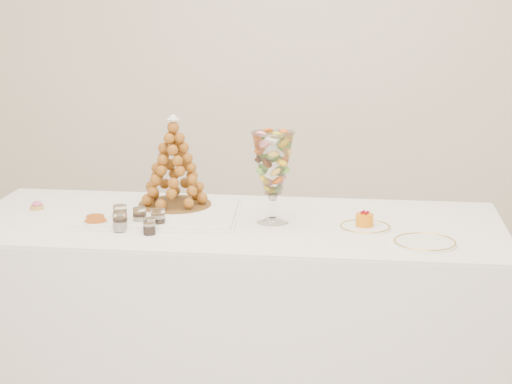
# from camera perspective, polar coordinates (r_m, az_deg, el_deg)

# --- Properties ---
(buffet_table) EXTENTS (2.21, 0.88, 0.84)m
(buffet_table) POSITION_cam_1_polar(r_m,az_deg,el_deg) (3.64, -1.48, -8.30)
(buffet_table) COLOR white
(buffet_table) RESTS_ON ground
(lace_tray) EXTENTS (0.68, 0.53, 0.02)m
(lace_tray) POSITION_cam_1_polar(r_m,az_deg,el_deg) (3.61, -6.51, -1.42)
(lace_tray) COLOR white
(lace_tray) RESTS_ON buffet_table
(macaron_vase) EXTENTS (0.17, 0.17, 0.37)m
(macaron_vase) POSITION_cam_1_polar(r_m,az_deg,el_deg) (3.43, 1.13, 1.87)
(macaron_vase) COLOR white
(macaron_vase) RESTS_ON buffet_table
(cake_plate) EXTENTS (0.21, 0.21, 0.01)m
(cake_plate) POSITION_cam_1_polar(r_m,az_deg,el_deg) (3.43, 7.28, -2.35)
(cake_plate) COLOR white
(cake_plate) RESTS_ON buffet_table
(spare_plate) EXTENTS (0.24, 0.24, 0.01)m
(spare_plate) POSITION_cam_1_polar(r_m,az_deg,el_deg) (3.26, 11.18, -3.35)
(spare_plate) COLOR white
(spare_plate) RESTS_ON buffet_table
(pink_tart) EXTENTS (0.06, 0.06, 0.04)m
(pink_tart) POSITION_cam_1_polar(r_m,az_deg,el_deg) (3.80, -14.39, -0.90)
(pink_tart) COLOR tan
(pink_tart) RESTS_ON buffet_table
(verrine_a) EXTENTS (0.07, 0.07, 0.08)m
(verrine_a) POSITION_cam_1_polar(r_m,az_deg,el_deg) (3.51, -9.04, -1.48)
(verrine_a) COLOR white
(verrine_a) RESTS_ON buffet_table
(verrine_b) EXTENTS (0.06, 0.06, 0.07)m
(verrine_b) POSITION_cam_1_polar(r_m,az_deg,el_deg) (3.46, -7.76, -1.64)
(verrine_b) COLOR white
(verrine_b) RESTS_ON buffet_table
(verrine_c) EXTENTS (0.06, 0.06, 0.08)m
(verrine_c) POSITION_cam_1_polar(r_m,az_deg,el_deg) (3.42, -6.55, -1.77)
(verrine_c) COLOR white
(verrine_c) RESTS_ON buffet_table
(verrine_d) EXTENTS (0.06, 0.06, 0.08)m
(verrine_d) POSITION_cam_1_polar(r_m,az_deg,el_deg) (3.40, -9.05, -1.99)
(verrine_d) COLOR white
(verrine_d) RESTS_ON buffet_table
(verrine_e) EXTENTS (0.06, 0.06, 0.06)m
(verrine_e) POSITION_cam_1_polar(r_m,az_deg,el_deg) (3.34, -7.14, -2.28)
(verrine_e) COLOR white
(verrine_e) RESTS_ON buffet_table
(ramekin_back) EXTENTS (0.08, 0.08, 0.03)m
(ramekin_back) POSITION_cam_1_polar(r_m,az_deg,el_deg) (3.54, -10.65, -1.82)
(ramekin_back) COLOR white
(ramekin_back) RESTS_ON buffet_table
(ramekin_front) EXTENTS (0.10, 0.10, 0.03)m
(ramekin_front) POSITION_cam_1_polar(r_m,az_deg,el_deg) (3.46, -10.63, -2.15)
(ramekin_front) COLOR white
(ramekin_front) RESTS_ON buffet_table
(croquembouche) EXTENTS (0.31, 0.31, 0.39)m
(croquembouche) POSITION_cam_1_polar(r_m,az_deg,el_deg) (3.65, -5.49, 2.02)
(croquembouche) COLOR brown
(croquembouche) RESTS_ON lace_tray
(mousse_cake) EXTENTS (0.07, 0.07, 0.06)m
(mousse_cake) POSITION_cam_1_polar(r_m,az_deg,el_deg) (3.43, 7.25, -1.83)
(mousse_cake) COLOR orange
(mousse_cake) RESTS_ON cake_plate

